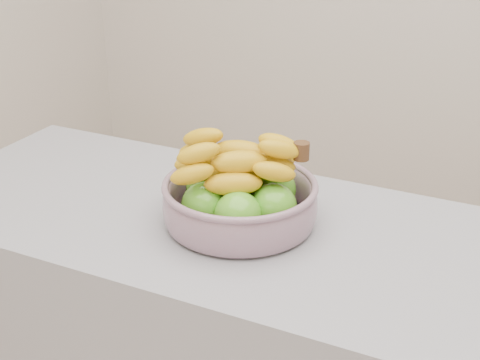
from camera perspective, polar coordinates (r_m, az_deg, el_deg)
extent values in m
cylinder|color=#929EAF|center=(1.42, 0.00, -3.43)|extent=(0.28, 0.28, 0.01)
torus|color=#929EAF|center=(1.38, 0.00, -0.44)|extent=(0.33, 0.33, 0.02)
sphere|color=#42A21C|center=(1.32, -0.18, -3.01)|extent=(0.10, 0.10, 0.10)
sphere|color=#42A21C|center=(1.36, 2.87, -2.28)|extent=(0.10, 0.10, 0.10)
sphere|color=#42A21C|center=(1.43, 2.89, -0.79)|extent=(0.10, 0.10, 0.10)
sphere|color=#42A21C|center=(1.47, 0.16, -0.05)|extent=(0.10, 0.10, 0.10)
sphere|color=#42A21C|center=(1.43, -2.71, -0.67)|extent=(0.10, 0.10, 0.10)
sphere|color=#42A21C|center=(1.36, -3.03, -2.14)|extent=(0.10, 0.10, 0.10)
ellipsoid|color=yellow|center=(1.32, -0.58, -0.32)|extent=(0.20, 0.14, 0.05)
ellipsoid|color=yellow|center=(1.37, -0.45, 0.60)|extent=(0.21, 0.12, 0.05)
ellipsoid|color=yellow|center=(1.42, -0.33, 1.46)|extent=(0.21, 0.10, 0.05)
ellipsoid|color=yellow|center=(1.33, -0.06, 1.53)|extent=(0.20, 0.15, 0.05)
ellipsoid|color=yellow|center=(1.38, 0.06, 2.45)|extent=(0.21, 0.09, 0.05)
cylinder|color=#472B16|center=(1.35, 5.27, 2.48)|extent=(0.03, 0.03, 0.04)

